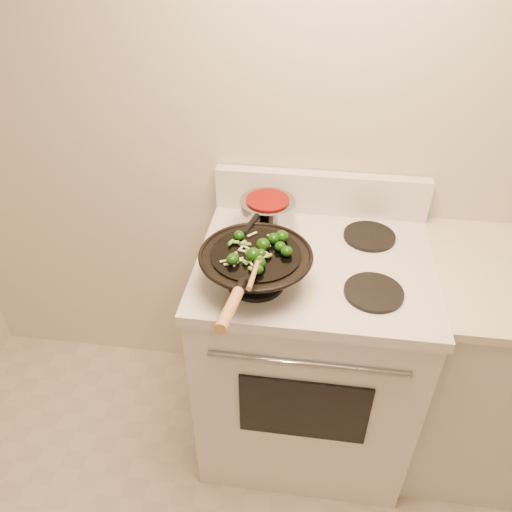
# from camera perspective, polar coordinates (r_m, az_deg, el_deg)

# --- Properties ---
(stove) EXTENTS (0.78, 0.67, 1.08)m
(stove) POSITION_cam_1_polar(r_m,az_deg,el_deg) (1.97, 5.90, -10.78)
(stove) COLOR white
(stove) RESTS_ON ground
(wok) EXTENTS (0.34, 0.57, 0.19)m
(wok) POSITION_cam_1_polar(r_m,az_deg,el_deg) (1.50, -0.07, -1.17)
(wok) COLOR black
(wok) RESTS_ON stove
(stirfry) EXTENTS (0.21, 0.22, 0.04)m
(stirfry) POSITION_cam_1_polar(r_m,az_deg,el_deg) (1.47, 0.48, 0.71)
(stirfry) COLOR #103608
(stirfry) RESTS_ON wok
(wooden_spoon) EXTENTS (0.05, 0.24, 0.06)m
(wooden_spoon) POSITION_cam_1_polar(r_m,az_deg,el_deg) (1.40, 0.15, -0.84)
(wooden_spoon) COLOR #B77C48
(wooden_spoon) RESTS_ON wok
(saucepan) EXTENTS (0.19, 0.31, 0.11)m
(saucepan) POSITION_cam_1_polar(r_m,az_deg,el_deg) (1.75, 1.29, 4.86)
(saucepan) COLOR gray
(saucepan) RESTS_ON stove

